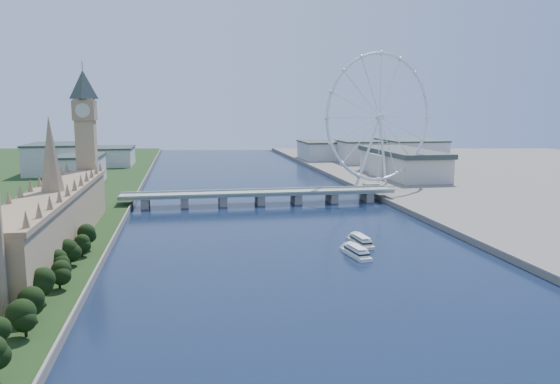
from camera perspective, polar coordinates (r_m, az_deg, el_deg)
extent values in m
cube|color=tan|center=(313.63, -22.46, -2.87)|extent=(24.00, 200.00, 28.00)
cone|color=#937A59|center=(308.80, -22.85, 3.69)|extent=(12.00, 12.00, 40.00)
cube|color=tan|center=(415.25, -19.52, 3.62)|extent=(13.00, 13.00, 80.00)
cube|color=#937A59|center=(413.87, -19.75, 8.04)|extent=(15.00, 15.00, 14.00)
pyramid|color=#2D3833|center=(414.70, -19.95, 11.90)|extent=(20.02, 20.02, 20.00)
cube|color=gray|center=(439.60, -2.12, -0.15)|extent=(220.00, 22.00, 2.00)
cube|color=gray|center=(437.39, -13.88, -1.08)|extent=(6.00, 20.00, 7.50)
cube|color=gray|center=(436.32, -9.94, -0.98)|extent=(6.00, 20.00, 7.50)
cube|color=gray|center=(437.32, -6.01, -0.87)|extent=(6.00, 20.00, 7.50)
cube|color=gray|center=(440.36, -2.12, -0.76)|extent=(6.00, 20.00, 7.50)
cube|color=gray|center=(445.41, 1.71, -0.65)|extent=(6.00, 20.00, 7.50)
cube|color=gray|center=(452.39, 5.43, -0.54)|extent=(6.00, 20.00, 7.50)
cube|color=gray|center=(461.23, 9.03, -0.43)|extent=(6.00, 20.00, 7.50)
torus|color=silver|center=(517.39, 10.37, 7.68)|extent=(113.60, 39.12, 118.60)
cylinder|color=silver|center=(517.39, 10.37, 7.68)|extent=(7.25, 6.61, 6.00)
cube|color=gray|center=(530.70, 9.51, 0.79)|extent=(14.00, 10.00, 2.00)
cube|color=beige|center=(572.34, -20.09, 2.16)|extent=(40.00, 60.00, 26.00)
cube|color=beige|center=(667.67, -22.16, 3.18)|extent=(60.00, 80.00, 32.00)
cube|color=beige|center=(738.42, -17.06, 3.53)|extent=(50.00, 70.00, 22.00)
cube|color=beige|center=(751.85, 8.61, 4.13)|extent=(60.00, 60.00, 28.00)
cube|color=beige|center=(754.65, 13.43, 4.09)|extent=(70.00, 90.00, 30.00)
cube|color=beige|center=(797.98, 4.50, 4.33)|extent=(60.00, 80.00, 24.00)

